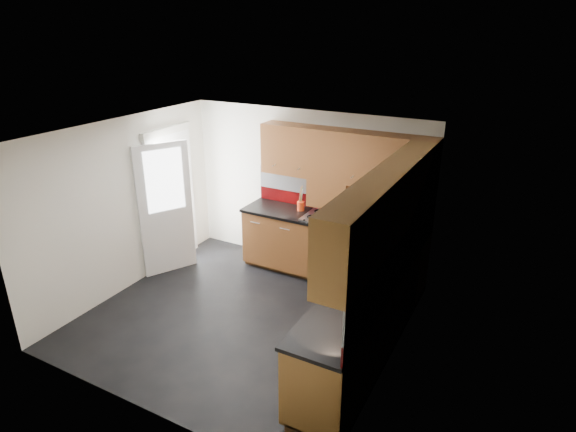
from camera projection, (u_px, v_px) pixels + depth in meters
The scene contains 14 objects.
room at pixel (240, 209), 5.65m from camera, with size 4.00×3.80×2.64m.
base_cabinets at pixel (343, 283), 6.17m from camera, with size 2.70×3.20×0.95m.
countertop at pixel (344, 249), 5.98m from camera, with size 2.72×3.22×0.04m.
backsplash at pixel (368, 225), 5.96m from camera, with size 2.70×3.20×0.54m.
upper_cabinets at pixel (363, 179), 5.62m from camera, with size 2.50×3.20×0.72m.
extractor_hood at pixel (330, 193), 6.87m from camera, with size 0.60×0.33×0.40m, color brown.
glass_cabinet at pixel (411, 176), 5.64m from camera, with size 0.32×0.80×0.66m.
back_door at pixel (170, 202), 7.22m from camera, with size 0.42×1.19×2.04m.
gas_hob at pixel (325, 217), 6.86m from camera, with size 0.60×0.53×0.05m.
utensil_pot at pixel (301, 204), 7.14m from camera, with size 0.11×0.11×0.39m.
toaster at pixel (357, 215), 6.71m from camera, with size 0.31×0.21×0.21m.
food_processor at pixel (389, 244), 5.78m from camera, with size 0.16×0.16×0.27m.
paper_towel at pixel (401, 246), 5.73m from camera, with size 0.12×0.12×0.24m, color white.
orange_cloth at pixel (392, 244), 6.06m from camera, with size 0.13×0.11×0.01m, color orange.
Camera 1 is at (3.00, -4.38, 3.54)m, focal length 30.00 mm.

